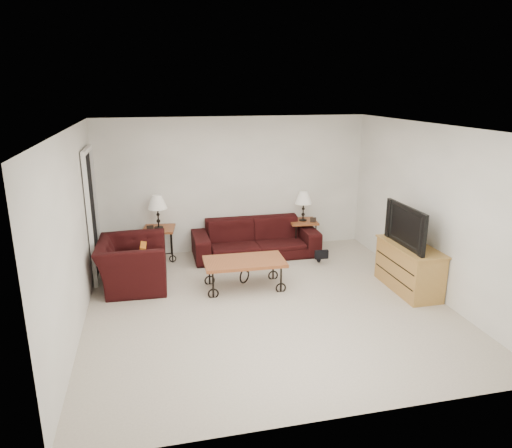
# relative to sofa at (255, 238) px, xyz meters

# --- Properties ---
(ground) EXTENTS (5.00, 5.00, 0.00)m
(ground) POSITION_rel_sofa_xyz_m (-0.29, -2.02, -0.33)
(ground) COLOR beige
(ground) RESTS_ON ground
(wall_back) EXTENTS (5.00, 0.02, 2.50)m
(wall_back) POSITION_rel_sofa_xyz_m (-0.29, 0.48, 0.92)
(wall_back) COLOR white
(wall_back) RESTS_ON ground
(wall_front) EXTENTS (5.00, 0.02, 2.50)m
(wall_front) POSITION_rel_sofa_xyz_m (-0.29, -4.52, 0.92)
(wall_front) COLOR white
(wall_front) RESTS_ON ground
(wall_left) EXTENTS (0.02, 5.00, 2.50)m
(wall_left) POSITION_rel_sofa_xyz_m (-2.79, -2.02, 0.92)
(wall_left) COLOR white
(wall_left) RESTS_ON ground
(wall_right) EXTENTS (0.02, 5.00, 2.50)m
(wall_right) POSITION_rel_sofa_xyz_m (2.21, -2.02, 0.92)
(wall_right) COLOR white
(wall_right) RESTS_ON ground
(ceiling) EXTENTS (5.00, 5.00, 0.00)m
(ceiling) POSITION_rel_sofa_xyz_m (-0.29, -2.02, 2.17)
(ceiling) COLOR white
(ceiling) RESTS_ON wall_back
(doorway) EXTENTS (0.08, 0.94, 2.04)m
(doorway) POSITION_rel_sofa_xyz_m (-2.76, -0.37, 0.69)
(doorway) COLOR black
(doorway) RESTS_ON ground
(sofa) EXTENTS (2.28, 0.89, 0.67)m
(sofa) POSITION_rel_sofa_xyz_m (0.00, 0.00, 0.00)
(sofa) COLOR black
(sofa) RESTS_ON ground
(side_table_left) EXTENTS (0.62, 0.62, 0.59)m
(side_table_left) POSITION_rel_sofa_xyz_m (-1.72, 0.18, -0.04)
(side_table_left) COLOR brown
(side_table_left) RESTS_ON ground
(side_table_right) EXTENTS (0.56, 0.56, 0.56)m
(side_table_right) POSITION_rel_sofa_xyz_m (0.97, 0.18, -0.05)
(side_table_right) COLOR brown
(side_table_right) RESTS_ON ground
(lamp_left) EXTENTS (0.38, 0.38, 0.59)m
(lamp_left) POSITION_rel_sofa_xyz_m (-1.72, 0.18, 0.56)
(lamp_left) COLOR black
(lamp_left) RESTS_ON side_table_left
(lamp_right) EXTENTS (0.34, 0.34, 0.56)m
(lamp_right) POSITION_rel_sofa_xyz_m (0.97, 0.18, 0.51)
(lamp_right) COLOR black
(lamp_right) RESTS_ON side_table_right
(photo_frame_left) EXTENTS (0.12, 0.02, 0.10)m
(photo_frame_left) POSITION_rel_sofa_xyz_m (-1.87, 0.03, 0.31)
(photo_frame_left) COLOR black
(photo_frame_left) RESTS_ON side_table_left
(photo_frame_right) EXTENTS (0.11, 0.05, 0.09)m
(photo_frame_right) POSITION_rel_sofa_xyz_m (1.12, 0.03, 0.27)
(photo_frame_right) COLOR black
(photo_frame_right) RESTS_ON side_table_right
(coffee_table) EXTENTS (1.24, 0.69, 0.46)m
(coffee_table) POSITION_rel_sofa_xyz_m (-0.49, -1.40, -0.10)
(coffee_table) COLOR brown
(coffee_table) RESTS_ON ground
(armchair) EXTENTS (1.05, 1.19, 0.75)m
(armchair) POSITION_rel_sofa_xyz_m (-2.17, -0.94, 0.04)
(armchair) COLOR black
(armchair) RESTS_ON ground
(throw_pillow) EXTENTS (0.10, 0.34, 0.34)m
(throw_pillow) POSITION_rel_sofa_xyz_m (-2.02, -0.99, 0.19)
(throw_pillow) COLOR #C16B18
(throw_pillow) RESTS_ON armchair
(tv_stand) EXTENTS (0.50, 1.19, 0.72)m
(tv_stand) POSITION_rel_sofa_xyz_m (1.94, -2.01, 0.02)
(tv_stand) COLOR #B78F44
(tv_stand) RESTS_ON ground
(television) EXTENTS (0.14, 1.07, 0.62)m
(television) POSITION_rel_sofa_xyz_m (1.92, -2.01, 0.69)
(television) COLOR black
(television) RESTS_ON tv_stand
(backpack) EXTENTS (0.43, 0.37, 0.47)m
(backpack) POSITION_rel_sofa_xyz_m (1.02, -0.61, -0.10)
(backpack) COLOR black
(backpack) RESTS_ON ground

